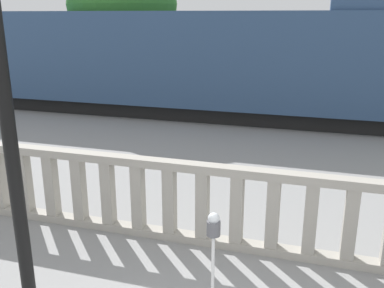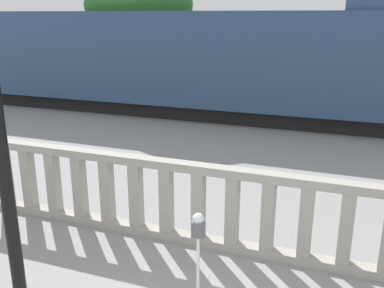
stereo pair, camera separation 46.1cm
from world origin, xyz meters
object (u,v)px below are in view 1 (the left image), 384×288
(parking_meter, at_px, (213,235))
(tree_right, at_px, (123,5))
(lamppost, at_px, (0,67))
(train_far, at_px, (316,45))
(train_near, at_px, (145,60))

(parking_meter, xyz_separation_m, tree_right, (-6.95, 12.31, 2.92))
(lamppost, xyz_separation_m, tree_right, (-4.72, 12.93, 0.93))
(lamppost, bearing_deg, tree_right, 110.06)
(lamppost, bearing_deg, parking_meter, 15.47)
(parking_meter, xyz_separation_m, train_far, (0.62, 21.86, 0.84))
(parking_meter, relative_size, tree_right, 0.24)
(parking_meter, distance_m, train_far, 21.89)
(lamppost, relative_size, tree_right, 0.99)
(parking_meter, bearing_deg, train_far, 88.37)
(tree_right, bearing_deg, lamppost, -69.94)
(train_near, xyz_separation_m, tree_right, (-1.41, 1.16, 2.10))
(lamppost, xyz_separation_m, train_near, (-3.31, 11.77, -1.17))
(parking_meter, distance_m, train_near, 12.48)
(train_near, relative_size, train_far, 0.84)
(lamppost, distance_m, tree_right, 13.80)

